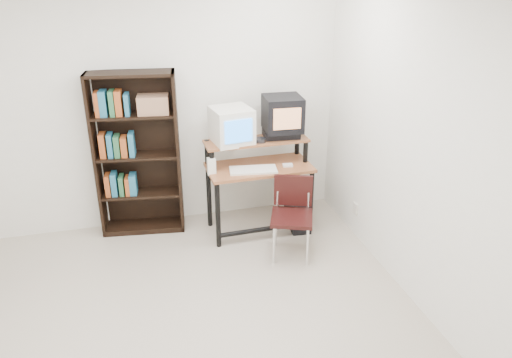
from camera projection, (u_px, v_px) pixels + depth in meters
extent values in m
cube|color=beige|center=(179.00, 342.00, 3.83)|extent=(4.00, 4.00, 0.01)
cube|color=white|center=(147.00, 107.00, 5.05)|extent=(4.00, 0.01, 2.60)
cube|color=white|center=(433.00, 159.00, 3.76)|extent=(0.01, 4.00, 2.60)
cube|color=#995832|center=(259.00, 167.00, 5.10)|extent=(1.08, 0.56, 0.03)
cube|color=#995832|center=(256.00, 141.00, 5.09)|extent=(1.07, 0.34, 0.02)
cylinder|color=black|center=(218.00, 215.00, 4.93)|extent=(0.05, 0.05, 0.72)
cylinder|color=black|center=(311.00, 202.00, 5.18)|extent=(0.05, 0.05, 0.72)
cylinder|color=black|center=(209.00, 184.00, 5.27)|extent=(0.05, 0.05, 0.98)
cylinder|color=black|center=(296.00, 174.00, 5.52)|extent=(0.05, 0.05, 0.98)
cylinder|color=black|center=(265.00, 229.00, 5.15)|extent=(0.99, 0.07, 0.05)
cube|color=white|center=(231.00, 126.00, 4.98)|extent=(0.43, 0.43, 0.36)
cube|color=#3088FF|center=(239.00, 131.00, 4.82)|extent=(0.28, 0.05, 0.23)
cube|color=black|center=(281.00, 134.00, 5.17)|extent=(0.38, 0.29, 0.08)
cube|color=black|center=(283.00, 114.00, 5.09)|extent=(0.40, 0.39, 0.35)
cube|color=tan|center=(287.00, 119.00, 4.92)|extent=(0.28, 0.03, 0.21)
cylinder|color=#26262B|center=(260.00, 141.00, 5.03)|extent=(0.14, 0.14, 0.05)
cube|color=white|center=(253.00, 171.00, 4.98)|extent=(0.49, 0.27, 0.03)
cube|color=black|center=(289.00, 167.00, 5.10)|extent=(0.23, 0.19, 0.01)
cube|color=white|center=(288.00, 166.00, 5.09)|extent=(0.11, 0.07, 0.03)
cube|color=white|center=(211.00, 166.00, 4.91)|extent=(0.08, 0.08, 0.17)
cube|color=black|center=(298.00, 208.00, 5.39)|extent=(0.24, 0.47, 0.42)
cube|color=black|center=(292.00, 218.00, 4.75)|extent=(0.50, 0.50, 0.04)
cube|color=black|center=(293.00, 190.00, 4.83)|extent=(0.36, 0.16, 0.32)
cylinder|color=silver|center=(274.00, 245.00, 4.71)|extent=(0.02, 0.02, 0.40)
cylinder|color=silver|center=(307.00, 247.00, 4.68)|extent=(0.02, 0.02, 0.40)
cylinder|color=silver|center=(276.00, 229.00, 5.00)|extent=(0.02, 0.02, 0.40)
cylinder|color=silver|center=(308.00, 230.00, 4.97)|extent=(0.02, 0.02, 0.40)
cube|color=black|center=(96.00, 157.00, 5.01)|extent=(0.07, 0.28, 1.70)
cube|color=black|center=(178.00, 154.00, 5.10)|extent=(0.07, 0.28, 1.70)
cube|color=black|center=(139.00, 151.00, 5.18)|extent=(0.84, 0.13, 1.70)
cube|color=black|center=(129.00, 74.00, 4.71)|extent=(0.88, 0.39, 0.03)
cube|color=black|center=(145.00, 226.00, 5.39)|extent=(0.88, 0.39, 0.06)
cube|color=black|center=(142.00, 193.00, 5.23)|extent=(0.82, 0.36, 0.03)
cube|color=black|center=(138.00, 155.00, 5.06)|extent=(0.82, 0.36, 0.02)
cube|color=black|center=(133.00, 115.00, 4.88)|extent=(0.82, 0.36, 0.02)
cube|color=#95684C|center=(153.00, 104.00, 4.86)|extent=(0.32, 0.24, 0.18)
cube|color=beige|center=(355.00, 208.00, 5.18)|extent=(0.02, 0.08, 0.12)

